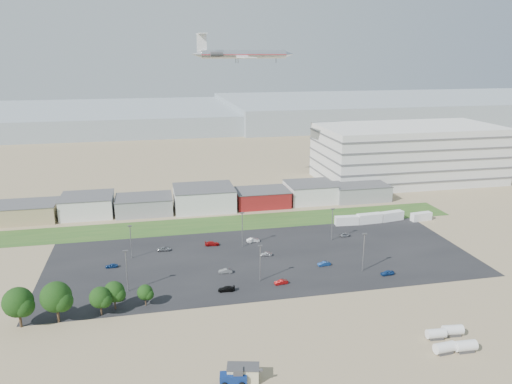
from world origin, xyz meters
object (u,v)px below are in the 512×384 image
object	(u,v)px
airliner	(244,54)
parked_car_4	(225,271)
parked_car_11	(253,240)
portable_shed	(243,373)
telehandler	(233,377)
tree_far_left	(18,305)
parked_car_3	(226,289)
parked_car_1	(324,264)
parked_car_8	(345,235)
box_trailer_a	(347,221)
parked_car_7	(266,254)
parked_car_9	(164,249)
parked_car_13	(281,282)
parked_car_5	(112,266)
parked_car_10	(114,298)
parked_car_6	(212,243)
parked_car_2	(387,273)
storage_tank_nw	(436,334)

from	to	relation	value
airliner	parked_car_4	bearing A→B (deg)	-107.58
airliner	parked_car_11	xyz separation A→B (m)	(-9.46, -62.76, -55.38)
portable_shed	telehandler	distance (m)	2.06
tree_far_left	parked_car_3	xyz separation A→B (m)	(45.66, 7.21, -4.55)
parked_car_1	parked_car_8	xyz separation A→B (m)	(14.16, 19.93, 0.02)
box_trailer_a	parked_car_8	world-z (taller)	box_trailer_a
parked_car_1	parked_car_4	xyz separation A→B (m)	(-27.34, 1.01, 0.01)
airliner	parked_car_11	bearing A→B (deg)	-101.80
portable_shed	box_trailer_a	bearing A→B (deg)	69.74
parked_car_7	parked_car_9	xyz separation A→B (m)	(-28.75, 10.22, 0.02)
tree_far_left	parked_car_13	xyz separation A→B (m)	(59.82, 8.05, -4.57)
parked_car_8	box_trailer_a	bearing A→B (deg)	-32.29
parked_car_13	parked_car_5	bearing A→B (deg)	-121.94
box_trailer_a	parked_car_11	xyz separation A→B (m)	(-34.56, -9.15, -0.84)
box_trailer_a	parked_car_9	xyz separation A→B (m)	(-61.85, -10.43, -0.94)
parked_car_5	parked_car_10	size ratio (longest dim) A/B	0.75
parked_car_4	parked_car_5	distance (m)	31.58
parked_car_1	parked_car_3	bearing A→B (deg)	-76.46
parked_car_6	parked_car_8	size ratio (longest dim) A/B	1.23
parked_car_10	parked_car_11	xyz separation A→B (m)	(39.98, 30.02, 0.02)
telehandler	parked_car_8	world-z (taller)	telehandler
airliner	parked_car_11	size ratio (longest dim) A/B	10.68
airliner	parked_car_4	distance (m)	102.25
parked_car_3	parked_car_9	distance (m)	32.76
parked_car_9	parked_car_10	size ratio (longest dim) A/B	0.92
parked_car_8	parked_car_11	size ratio (longest dim) A/B	0.89
tree_far_left	parked_car_1	distance (m)	76.32
box_trailer_a	parked_car_7	bearing A→B (deg)	-144.00
parked_car_2	parked_car_7	size ratio (longest dim) A/B	1.11
storage_tank_nw	parked_car_9	xyz separation A→B (m)	(-52.93, 59.63, -0.62)
parked_car_11	parked_car_5	bearing A→B (deg)	97.80
parked_car_11	airliner	bearing A→B (deg)	-14.77
parked_car_6	portable_shed	bearing A→B (deg)	-178.60
telehandler	parked_car_5	xyz separation A→B (m)	(-24.25, 56.21, -1.05)
parked_car_1	storage_tank_nw	bearing A→B (deg)	9.89
parked_car_3	parked_car_6	distance (m)	30.74
parked_car_1	parked_car_6	world-z (taller)	parked_car_6
parked_car_3	parked_car_13	bearing A→B (deg)	96.71
parked_car_4	parked_car_7	xyz separation A→B (m)	(13.29, 8.97, -0.06)
parked_car_1	parked_car_13	world-z (taller)	parked_car_1
storage_tank_nw	parked_car_8	size ratio (longest dim) A/B	1.10
parked_car_1	parked_car_11	distance (m)	26.50
parked_car_4	parked_car_13	distance (m)	15.97
parked_car_2	parked_car_4	distance (m)	42.93
parked_car_8	parked_car_13	world-z (taller)	parked_car_8
storage_tank_nw	parked_car_3	bearing A→B (deg)	142.25
tree_far_left	parked_car_8	distance (m)	95.86
parked_car_7	parked_car_8	size ratio (longest dim) A/B	0.92
portable_shed	box_trailer_a	size ratio (longest dim) A/B	0.73
airliner	parked_car_10	world-z (taller)	airliner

